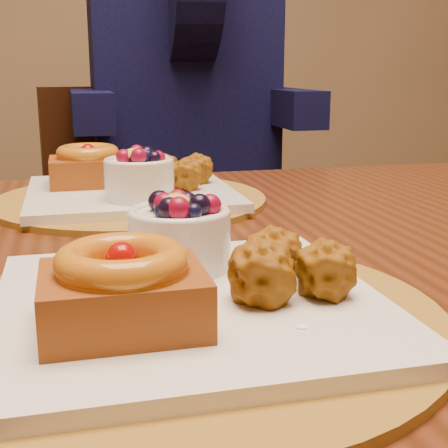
{
  "coord_description": "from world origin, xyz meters",
  "views": [
    {
      "loc": [
        -0.17,
        -0.73,
        0.94
      ],
      "look_at": [
        -0.05,
        -0.26,
        0.82
      ],
      "focal_mm": 50.0,
      "sensor_mm": 36.0,
      "label": 1
    }
  ],
  "objects_px": {
    "place_setting_near": "(186,291)",
    "diner": "(183,50)",
    "place_setting_far": "(129,186)",
    "chair_far": "(140,244)",
    "dining_table": "(154,311)"
  },
  "relations": [
    {
      "from": "chair_far",
      "to": "diner",
      "type": "relative_size",
      "value": 0.97
    },
    {
      "from": "dining_table",
      "to": "place_setting_near",
      "type": "relative_size",
      "value": 4.21
    },
    {
      "from": "dining_table",
      "to": "chair_far",
      "type": "relative_size",
      "value": 1.79
    },
    {
      "from": "place_setting_far",
      "to": "dining_table",
      "type": "bearing_deg",
      "value": -89.27
    },
    {
      "from": "place_setting_far",
      "to": "diner",
      "type": "xyz_separation_m",
      "value": [
        0.22,
        0.74,
        0.2
      ]
    },
    {
      "from": "diner",
      "to": "place_setting_far",
      "type": "bearing_deg",
      "value": -103.09
    },
    {
      "from": "place_setting_far",
      "to": "diner",
      "type": "distance_m",
      "value": 0.79
    },
    {
      "from": "place_setting_near",
      "to": "diner",
      "type": "height_order",
      "value": "diner"
    },
    {
      "from": "dining_table",
      "to": "chair_far",
      "type": "bearing_deg",
      "value": 84.61
    },
    {
      "from": "dining_table",
      "to": "place_setting_near",
      "type": "height_order",
      "value": "place_setting_near"
    },
    {
      "from": "dining_table",
      "to": "place_setting_far",
      "type": "distance_m",
      "value": 0.24
    },
    {
      "from": "place_setting_far",
      "to": "chair_far",
      "type": "height_order",
      "value": "chair_far"
    },
    {
      "from": "dining_table",
      "to": "diner",
      "type": "relative_size",
      "value": 1.74
    },
    {
      "from": "place_setting_near",
      "to": "diner",
      "type": "bearing_deg",
      "value": 79.49
    },
    {
      "from": "place_setting_near",
      "to": "chair_far",
      "type": "height_order",
      "value": "chair_far"
    }
  ]
}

